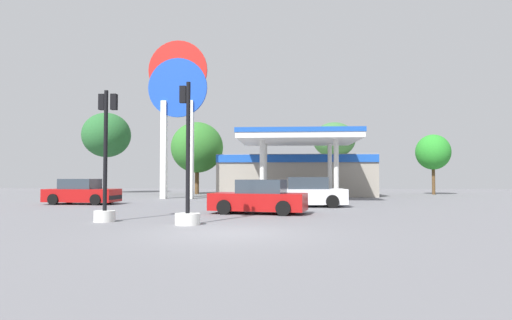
# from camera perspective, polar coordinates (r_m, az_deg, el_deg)

# --- Properties ---
(ground_plane) EXTENTS (90.00, 90.00, 0.00)m
(ground_plane) POSITION_cam_1_polar(r_m,az_deg,el_deg) (12.28, -3.87, -9.67)
(ground_plane) COLOR slate
(ground_plane) RESTS_ON ground
(gas_station) EXTENTS (12.60, 14.07, 4.63)m
(gas_station) POSITION_cam_1_polar(r_m,az_deg,el_deg) (35.80, 5.32, -1.61)
(gas_station) COLOR gray
(gas_station) RESTS_ON ground
(station_pole_sign) EXTENTS (4.36, 0.56, 11.62)m
(station_pole_sign) POSITION_cam_1_polar(r_m,az_deg,el_deg) (32.22, -10.40, 8.14)
(station_pole_sign) COLOR white
(station_pole_sign) RESTS_ON ground
(car_0) EXTENTS (4.34, 2.46, 1.47)m
(car_0) POSITION_cam_1_polar(r_m,az_deg,el_deg) (18.52, 0.38, -5.11)
(car_0) COLOR black
(car_0) RESTS_ON ground
(car_1) EXTENTS (4.49, 2.23, 1.57)m
(car_1) POSITION_cam_1_polar(r_m,az_deg,el_deg) (22.87, 6.45, -4.43)
(car_1) COLOR black
(car_1) RESTS_ON ground
(car_2) EXTENTS (4.18, 2.06, 1.46)m
(car_2) POSITION_cam_1_polar(r_m,az_deg,el_deg) (26.82, -22.19, -4.06)
(car_2) COLOR black
(car_2) RESTS_ON ground
(traffic_signal_0) EXTENTS (0.74, 0.74, 4.66)m
(traffic_signal_0) POSITION_cam_1_polar(r_m,az_deg,el_deg) (16.08, -19.41, -2.45)
(traffic_signal_0) COLOR silver
(traffic_signal_0) RESTS_ON ground
(traffic_signal_1) EXTENTS (0.83, 0.83, 4.76)m
(traffic_signal_1) POSITION_cam_1_polar(r_m,az_deg,el_deg) (14.40, -9.14, -4.19)
(traffic_signal_1) COLOR silver
(traffic_signal_1) RESTS_ON ground
(tree_0) EXTENTS (4.64, 4.64, 7.86)m
(tree_0) POSITION_cam_1_polar(r_m,az_deg,el_deg) (44.44, -19.30, 3.15)
(tree_0) COLOR brown
(tree_0) RESTS_ON ground
(tree_1) EXTENTS (4.78, 4.78, 6.63)m
(tree_1) POSITION_cam_1_polar(r_m,az_deg,el_deg) (39.82, -7.85, 1.66)
(tree_1) COLOR brown
(tree_1) RESTS_ON ground
(tree_2) EXTENTS (3.83, 3.83, 6.53)m
(tree_2) POSITION_cam_1_polar(r_m,az_deg,el_deg) (39.48, 10.36, 2.63)
(tree_2) COLOR brown
(tree_2) RESTS_ON ground
(tree_3) EXTENTS (3.04, 3.04, 5.38)m
(tree_3) POSITION_cam_1_polar(r_m,az_deg,el_deg) (41.52, 22.52, 0.96)
(tree_3) COLOR brown
(tree_3) RESTS_ON ground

